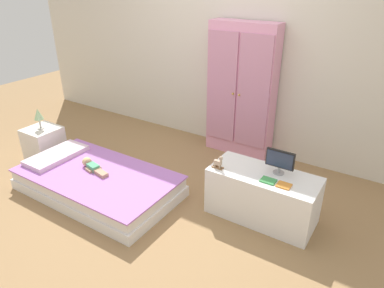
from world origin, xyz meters
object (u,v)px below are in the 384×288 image
Objects in this scene: tv_stand at (262,196)px; rocking_horse_toy at (219,162)px; doll at (91,165)px; wardrobe at (241,91)px; bed at (98,182)px; tv_monitor at (280,160)px; book_green at (268,181)px; nightstand at (44,143)px; book_orange at (284,185)px; table_lamp at (38,115)px.

tv_stand is 7.52× the size of rocking_horse_toy.
doll is 1.90m from wardrobe.
wardrobe reaches higher than bed.
rocking_horse_toy is at bearing -156.64° from tv_monitor.
doll is 1.75m from tv_stand.
tv_stand is 7.67× the size of book_green.
tv_monitor is 1.97× the size of rocking_horse_toy.
nightstand reaches higher than doll.
bed is 1.73m from book_green.
doll is at bearing -164.80° from rocking_horse_toy.
nightstand is (-0.98, 0.15, -0.07)m from doll.
tv_monitor reaches higher than rocking_horse_toy.
rocking_horse_toy is at bearing 4.97° from nightstand.
book_orange reaches higher than bed.
table_lamp is (-0.98, 0.15, 0.29)m from doll.
book_green is (0.07, -0.10, 0.24)m from tv_stand.
bed is 1.12m from nightstand.
tv_monitor is (0.87, -1.02, -0.20)m from wardrobe.
table_lamp is at bearing 170.26° from bed.
book_green is (0.46, 0.04, -0.06)m from rocking_horse_toy.
bed is 6.57× the size of table_lamp.
table_lamp is 2.80m from tv_monitor.
wardrobe reaches higher than tv_monitor.
wardrobe is (0.91, 1.58, 0.53)m from doll.
wardrobe is (1.90, 1.42, 0.23)m from table_lamp.
bed is 4.18× the size of doll.
book_green is (-0.03, -0.17, -0.12)m from tv_monitor.
tv_stand is at bearing -142.63° from tv_monitor.
wardrobe reaches higher than rocking_horse_toy.
table_lamp reaches higher than book_green.
wardrobe is 1.35m from tv_monitor.
wardrobe is 12.35× the size of rocking_horse_toy.
book_green is (0.84, -1.19, -0.32)m from wardrobe.
tv_monitor is at bearing 23.36° from rocking_horse_toy.
book_orange is (2.88, 0.23, -0.09)m from table_lamp.
book_orange is at bearing 3.49° from rocking_horse_toy.
tv_monitor is 2.19× the size of book_orange.
tv_monitor is at bearing 122.87° from book_orange.
tv_monitor is at bearing 8.38° from table_lamp.
doll is 0.25× the size of wardrobe.
bed is at bearing -116.15° from wardrobe.
tv_stand is at bearing 7.12° from table_lamp.
tv_stand is 3.82× the size of tv_monitor.
bed is 1.86m from book_orange.
tv_monitor is 0.21m from book_green.
table_lamp is (0.00, 0.00, 0.36)m from nightstand.
doll is at bearing -167.52° from book_green.
wardrobe reaches higher than book_green.
book_orange is (0.98, -1.19, -0.32)m from wardrobe.
rocking_horse_toy is at bearing 15.20° from doll.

